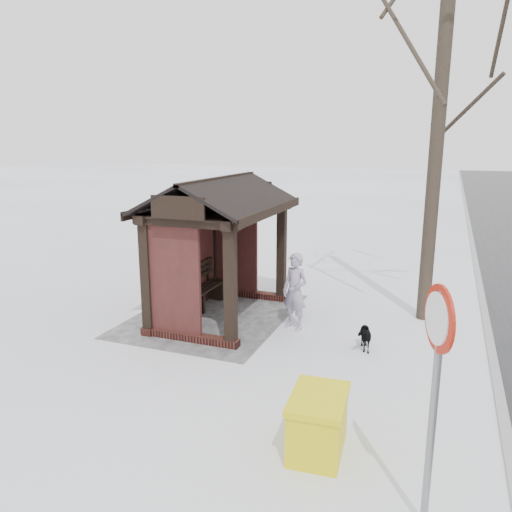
% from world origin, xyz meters
% --- Properties ---
extents(ground, '(120.00, 120.00, 0.00)m').
position_xyz_m(ground, '(0.00, 0.00, 0.00)').
color(ground, white).
rests_on(ground, ground).
extents(kerb, '(120.00, 0.15, 0.06)m').
position_xyz_m(kerb, '(0.00, 5.50, 0.01)').
color(kerb, gray).
rests_on(kerb, ground).
extents(trampled_patch, '(4.20, 3.20, 0.02)m').
position_xyz_m(trampled_patch, '(0.00, -0.20, 0.01)').
color(trampled_patch, gray).
rests_on(trampled_patch, ground).
extents(bus_shelter, '(3.60, 2.40, 3.09)m').
position_xyz_m(bus_shelter, '(0.00, -0.16, 2.17)').
color(bus_shelter, black).
rests_on(bus_shelter, ground).
extents(tree_near, '(3.42, 3.42, 9.03)m').
position_xyz_m(tree_near, '(-1.50, 4.20, 6.16)').
color(tree_near, black).
rests_on(tree_near, ground).
extents(pedestrian, '(0.57, 0.69, 1.61)m').
position_xyz_m(pedestrian, '(0.11, 1.73, 0.80)').
color(pedestrian, '#998EA7').
rests_on(pedestrian, ground).
extents(dog, '(0.72, 0.50, 0.55)m').
position_xyz_m(dog, '(0.67, 3.23, 0.28)').
color(dog, black).
rests_on(dog, ground).
extents(grit_bin, '(1.05, 0.76, 0.77)m').
position_xyz_m(grit_bin, '(4.05, 3.22, 0.39)').
color(grit_bin, '#D6C60C').
rests_on(grit_bin, ground).
extents(road_sign, '(0.61, 0.29, 2.56)m').
position_xyz_m(road_sign, '(4.88, 4.53, 1.83)').
color(road_sign, slate).
rests_on(road_sign, ground).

